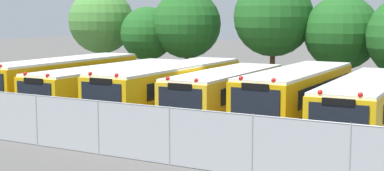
% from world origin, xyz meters
% --- Properties ---
extents(ground_plane, '(160.00, 160.00, 0.00)m').
position_xyz_m(ground_plane, '(0.00, 0.00, 0.00)').
color(ground_plane, '#514F4C').
extents(school_bus_0, '(2.58, 11.03, 2.76)m').
position_xyz_m(school_bus_0, '(-8.25, -0.17, 1.45)').
color(school_bus_0, '#EAA80C').
rests_on(school_bus_0, ground_plane).
extents(school_bus_1, '(2.78, 11.32, 2.50)m').
position_xyz_m(school_bus_1, '(-5.00, -0.21, 1.32)').
color(school_bus_1, yellow).
rests_on(school_bus_1, ground_plane).
extents(school_bus_2, '(2.57, 11.58, 2.66)m').
position_xyz_m(school_bus_2, '(-1.59, 0.17, 1.41)').
color(school_bus_2, yellow).
rests_on(school_bus_2, ground_plane).
extents(school_bus_3, '(2.58, 9.44, 2.54)m').
position_xyz_m(school_bus_3, '(1.58, 0.03, 1.34)').
color(school_bus_3, yellow).
rests_on(school_bus_3, ground_plane).
extents(school_bus_4, '(2.54, 10.12, 2.75)m').
position_xyz_m(school_bus_4, '(5.01, 0.21, 1.44)').
color(school_bus_4, '#EAA80C').
rests_on(school_bus_4, ground_plane).
extents(school_bus_5, '(2.66, 10.92, 2.53)m').
position_xyz_m(school_bus_5, '(8.15, -0.19, 1.33)').
color(school_bus_5, yellow).
rests_on(school_bus_5, ground_plane).
extents(tree_0, '(4.74, 4.74, 6.98)m').
position_xyz_m(tree_0, '(-12.65, 9.02, 4.71)').
color(tree_0, '#4C3823').
rests_on(tree_0, ground_plane).
extents(tree_1, '(3.69, 3.69, 5.62)m').
position_xyz_m(tree_1, '(-8.53, 8.49, 3.82)').
color(tree_1, '#4C3823').
rests_on(tree_1, ground_plane).
extents(tree_2, '(4.62, 4.62, 6.75)m').
position_xyz_m(tree_2, '(-5.75, 9.20, 4.41)').
color(tree_2, '#4C3823').
rests_on(tree_2, ground_plane).
extents(tree_3, '(4.98, 4.98, 7.42)m').
position_xyz_m(tree_3, '(0.49, 9.41, 4.95)').
color(tree_3, '#4C3823').
rests_on(tree_3, ground_plane).
extents(tree_4, '(4.51, 4.51, 6.25)m').
position_xyz_m(tree_4, '(4.42, 10.01, 3.93)').
color(tree_4, '#4C3823').
rests_on(tree_4, ground_plane).
extents(chainlink_fence, '(23.98, 0.07, 2.00)m').
position_xyz_m(chainlink_fence, '(0.27, -8.08, 1.04)').
color(chainlink_fence, '#9EA0A3').
rests_on(chainlink_fence, ground_plane).
extents(traffic_cone, '(0.52, 0.52, 0.69)m').
position_xyz_m(traffic_cone, '(7.97, -6.29, 0.34)').
color(traffic_cone, '#EA5914').
rests_on(traffic_cone, ground_plane).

